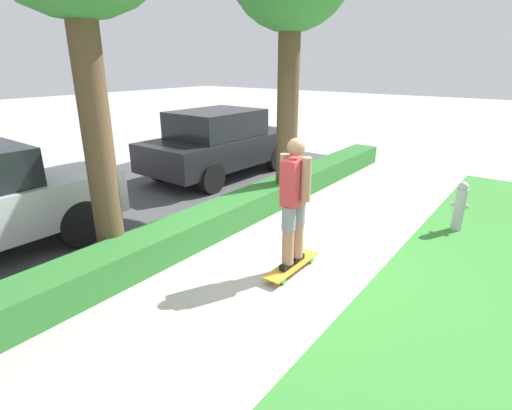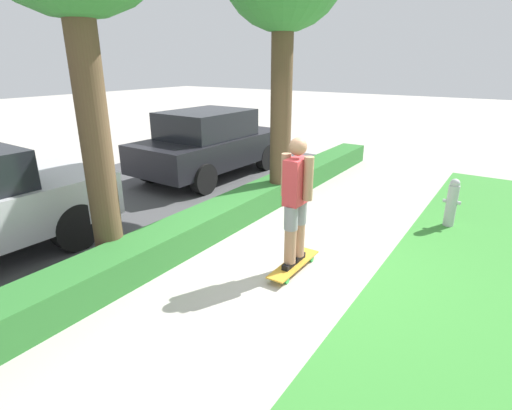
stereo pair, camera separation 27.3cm
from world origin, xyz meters
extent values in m
plane|color=#ADA89E|center=(0.00, 0.00, 0.00)|extent=(60.00, 60.00, 0.00)
cube|color=#474749|center=(0.00, 4.20, 0.00)|extent=(12.66, 5.00, 0.01)
cube|color=#2D702D|center=(0.00, 1.60, 0.22)|extent=(12.66, 0.60, 0.43)
cube|color=gold|center=(-0.16, -0.06, 0.09)|extent=(1.02, 0.24, 0.02)
cylinder|color=green|center=(0.18, -0.15, 0.04)|extent=(0.08, 0.04, 0.08)
cylinder|color=green|center=(0.18, 0.03, 0.04)|extent=(0.08, 0.04, 0.08)
cylinder|color=green|center=(-0.51, -0.15, 0.04)|extent=(0.08, 0.04, 0.08)
cylinder|color=green|center=(-0.51, 0.03, 0.04)|extent=(0.08, 0.04, 0.08)
cube|color=black|center=(-0.28, -0.06, 0.13)|extent=(0.26, 0.09, 0.07)
cylinder|color=#A37556|center=(-0.28, -0.06, 0.55)|extent=(0.15, 0.15, 0.77)
cylinder|color=gray|center=(-0.28, -0.06, 0.79)|extent=(0.17, 0.17, 0.31)
cube|color=black|center=(-0.05, -0.06, 0.13)|extent=(0.26, 0.09, 0.07)
cylinder|color=#A37556|center=(-0.05, -0.06, 0.55)|extent=(0.15, 0.15, 0.77)
cylinder|color=gray|center=(-0.05, -0.06, 0.79)|extent=(0.17, 0.17, 0.31)
cube|color=#C6383D|center=(-0.16, -0.06, 1.22)|extent=(0.37, 0.20, 0.57)
cylinder|color=#A37556|center=(-0.16, -0.22, 1.28)|extent=(0.12, 0.12, 0.54)
cylinder|color=#A37556|center=(-0.16, 0.09, 1.28)|extent=(0.12, 0.12, 0.54)
sphere|color=#A37556|center=(-0.16, -0.06, 1.65)|extent=(0.22, 0.22, 0.22)
cylinder|color=brown|center=(-1.42, 2.03, 1.79)|extent=(0.36, 0.36, 3.58)
cylinder|color=brown|center=(2.01, 1.44, 1.76)|extent=(0.38, 0.38, 3.52)
cylinder|color=black|center=(-1.36, 2.88, 0.35)|extent=(0.70, 0.22, 0.70)
cylinder|color=black|center=(-1.36, 4.60, 0.35)|extent=(0.70, 0.22, 0.70)
cube|color=black|center=(2.83, 3.83, 0.64)|extent=(3.87, 1.83, 0.63)
cube|color=black|center=(2.71, 3.83, 1.25)|extent=(2.03, 1.57, 0.60)
cylinder|color=black|center=(4.01, 3.03, 0.32)|extent=(0.64, 0.21, 0.64)
cylinder|color=black|center=(4.01, 4.62, 0.32)|extent=(0.64, 0.21, 0.64)
cylinder|color=black|center=(1.64, 3.03, 0.32)|extent=(0.64, 0.21, 0.64)
cylinder|color=black|center=(1.64, 4.62, 0.32)|extent=(0.64, 0.21, 0.64)
cylinder|color=#ADADB2|center=(2.61, -1.49, 0.35)|extent=(0.17, 0.17, 0.71)
sphere|color=#ADADB2|center=(2.61, -1.49, 0.74)|extent=(0.15, 0.15, 0.15)
cylinder|color=#ADADB2|center=(2.61, -1.58, 0.42)|extent=(0.06, 0.10, 0.06)
cylinder|color=#ADADB2|center=(2.61, -1.41, 0.42)|extent=(0.06, 0.10, 0.06)
camera|label=1|loc=(-4.17, -2.47, 2.61)|focal=28.00mm
camera|label=2|loc=(-4.33, -2.25, 2.61)|focal=28.00mm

